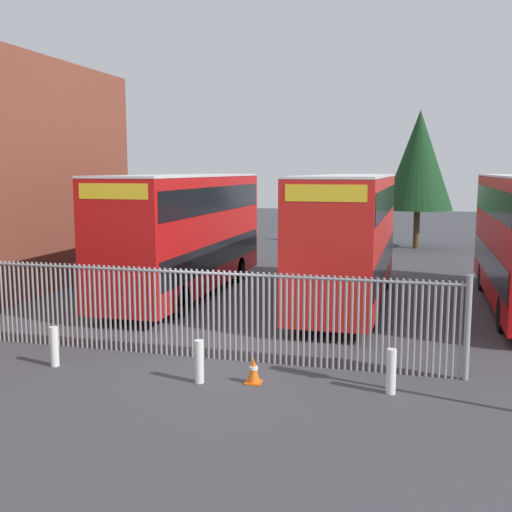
% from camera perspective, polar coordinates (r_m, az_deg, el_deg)
% --- Properties ---
extents(ground_plane, '(100.00, 100.00, 0.00)m').
position_cam_1_polar(ground_plane, '(22.74, 2.64, -3.64)').
color(ground_plane, '#3D3D42').
extents(palisade_fence, '(14.08, 0.14, 2.35)m').
position_cam_1_polar(palisade_fence, '(15.35, -7.94, -4.90)').
color(palisade_fence, gray).
rests_on(palisade_fence, ground).
extents(double_decker_bus_near_gate, '(2.54, 10.81, 4.42)m').
position_cam_1_polar(double_decker_bus_near_gate, '(22.58, -6.57, 2.46)').
color(double_decker_bus_near_gate, red).
rests_on(double_decker_bus_near_gate, ground).
extents(double_decker_bus_behind_fence_left, '(2.54, 10.81, 4.42)m').
position_cam_1_polar(double_decker_bus_behind_fence_left, '(21.31, 8.63, 2.09)').
color(double_decker_bus_behind_fence_left, red).
rests_on(double_decker_bus_behind_fence_left, ground).
extents(bollard_near_left, '(0.20, 0.20, 0.95)m').
position_cam_1_polar(bollard_near_left, '(15.30, -18.26, -8.00)').
color(bollard_near_left, silver).
rests_on(bollard_near_left, ground).
extents(bollard_center_front, '(0.20, 0.20, 0.95)m').
position_cam_1_polar(bollard_center_front, '(13.50, -5.31, -9.76)').
color(bollard_center_front, silver).
rests_on(bollard_center_front, ground).
extents(bollard_near_right, '(0.20, 0.20, 0.95)m').
position_cam_1_polar(bollard_near_right, '(13.13, 12.48, -10.45)').
color(bollard_near_right, silver).
rests_on(bollard_near_right, ground).
extents(traffic_cone_by_gate, '(0.34, 0.34, 0.59)m').
position_cam_1_polar(traffic_cone_by_gate, '(13.47, -0.22, -10.60)').
color(traffic_cone_by_gate, orange).
rests_on(traffic_cone_by_gate, ground).
extents(tree_tall_back, '(4.01, 4.01, 8.02)m').
position_cam_1_polar(tree_tall_back, '(37.11, 14.93, 8.60)').
color(tree_tall_back, '#4C3823').
rests_on(tree_tall_back, ground).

